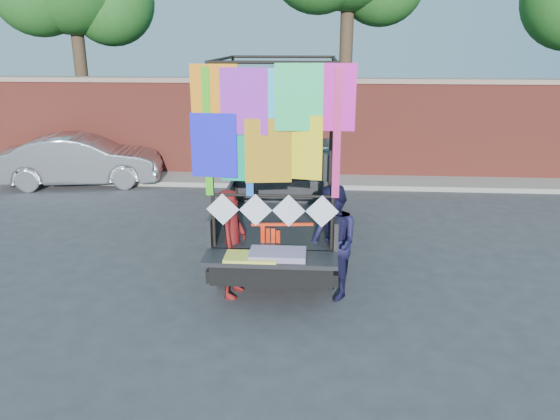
# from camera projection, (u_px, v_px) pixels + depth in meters

# --- Properties ---
(ground) EXTENTS (90.00, 90.00, 0.00)m
(ground) POSITION_uv_depth(u_px,v_px,m) (295.00, 290.00, 8.13)
(ground) COLOR #38383A
(ground) RESTS_ON ground
(brick_wall) EXTENTS (30.00, 0.45, 2.61)m
(brick_wall) POSITION_uv_depth(u_px,v_px,m) (307.00, 128.00, 14.38)
(brick_wall) COLOR #99382C
(brick_wall) RESTS_ON ground
(curb) EXTENTS (30.00, 1.20, 0.12)m
(curb) POSITION_uv_depth(u_px,v_px,m) (306.00, 181.00, 14.10)
(curb) COLOR gray
(curb) RESTS_ON ground
(pickup_truck) EXTENTS (2.10, 5.28, 3.33)m
(pickup_truck) POSITION_uv_depth(u_px,v_px,m) (284.00, 195.00, 10.01)
(pickup_truck) COLOR black
(pickup_truck) RESTS_ON ground
(sedan) EXTENTS (4.08, 2.05, 1.28)m
(sedan) POSITION_uv_depth(u_px,v_px,m) (82.00, 160.00, 13.77)
(sedan) COLOR #AFB1B7
(sedan) RESTS_ON ground
(woman) EXTENTS (0.48, 0.64, 1.59)m
(woman) POSITION_uv_depth(u_px,v_px,m) (233.00, 243.00, 7.78)
(woman) COLOR maroon
(woman) RESTS_ON ground
(man) EXTENTS (0.92, 1.00, 1.66)m
(man) POSITION_uv_depth(u_px,v_px,m) (332.00, 242.00, 7.72)
(man) COLOR #181637
(man) RESTS_ON ground
(streamer_bundle) EXTENTS (0.88, 0.12, 0.61)m
(streamer_bundle) POSITION_uv_depth(u_px,v_px,m) (275.00, 236.00, 7.72)
(streamer_bundle) COLOR red
(streamer_bundle) RESTS_ON ground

